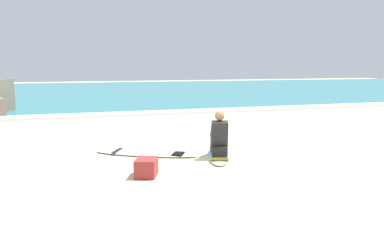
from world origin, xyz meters
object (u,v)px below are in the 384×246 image
at_px(surfboard_main, 219,153).
at_px(surfer_seated, 219,138).
at_px(beach_bag, 146,167).
at_px(surfboard_spare_near, 146,153).

distance_m(surfboard_main, surfer_seated, 0.47).
distance_m(surfer_seated, beach_bag, 1.99).
height_order(surfboard_main, surfboard_spare_near, same).
bearing_deg(beach_bag, surfboard_main, 31.53).
xyz_separation_m(surfer_seated, surfboard_spare_near, (-1.46, 0.71, -0.40)).
distance_m(surfboard_spare_near, beach_bag, 1.65).
xyz_separation_m(surfboard_main, surfer_seated, (-0.10, -0.22, 0.40)).
bearing_deg(beach_bag, surfer_seated, 27.57).
relative_size(surfboard_main, surfboard_spare_near, 0.94).
height_order(surfboard_main, beach_bag, beach_bag).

